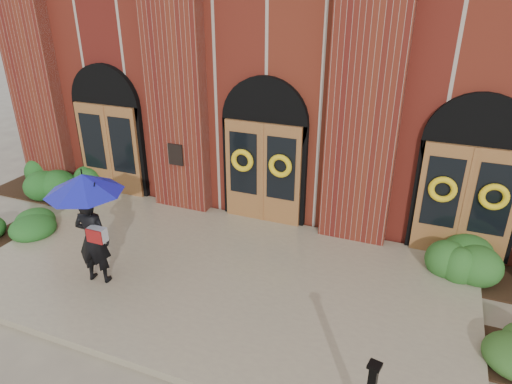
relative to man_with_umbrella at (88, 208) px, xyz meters
The scene contains 7 objects.
ground 2.89m from the man_with_umbrella, 22.69° to the left, with size 90.00×90.00×0.00m, color gray.
landing 2.89m from the man_with_umbrella, 26.05° to the left, with size 10.00×5.30×0.15m, color gray.
church_building 10.05m from the man_with_umbrella, 77.64° to the left, with size 16.20×12.53×7.00m.
man_with_umbrella is the anchor object (origin of this frame).
hedge_wall_left 5.54m from the man_with_umbrella, 144.88° to the left, with size 2.95×1.18×0.76m, color #1D521B.
hedge_wall_right 8.06m from the man_with_umbrella, 22.86° to the left, with size 2.91×1.16×0.75m, color #25561E.
hedge_front_left 3.45m from the man_with_umbrella, 163.45° to the left, with size 1.48×1.27×0.52m, color #1F531C.
Camera 1 is at (3.61, -6.77, 5.60)m, focal length 32.00 mm.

